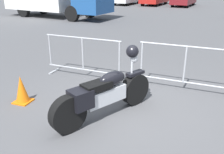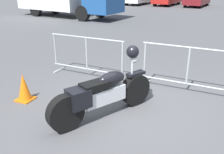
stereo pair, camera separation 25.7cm
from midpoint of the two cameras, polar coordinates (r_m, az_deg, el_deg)
The scene contains 5 objects.
ground_plane at distance 5.02m, azimuth 1.26°, elevation -7.60°, with size 120.00×120.00×0.00m, color #4C4C4F.
motorcycle at distance 4.61m, azimuth -3.27°, elevation -3.64°, with size 1.27×2.04×1.27m.
crowd_barrier_near at distance 6.58m, azimuth -7.79°, elevation 4.59°, with size 2.14×0.55×1.07m.
crowd_barrier_far at distance 5.90m, azimuth 15.09°, elevation 2.06°, with size 2.14×0.55×1.07m.
traffic_cone at distance 5.59m, azimuth -21.22°, elevation -2.72°, with size 0.34×0.34×0.59m.
Camera 1 is at (1.25, -4.22, 2.43)m, focal length 40.00 mm.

